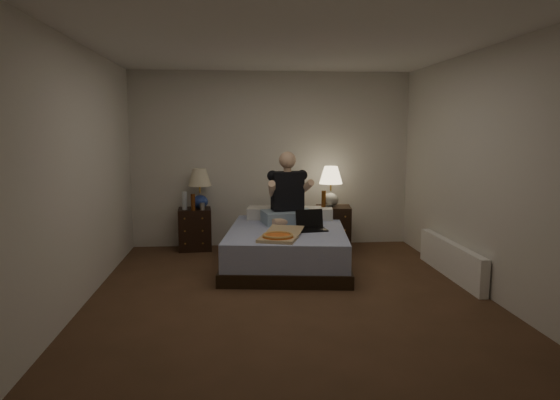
{
  "coord_description": "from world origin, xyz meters",
  "views": [
    {
      "loc": [
        -0.53,
        -4.94,
        1.68
      ],
      "look_at": [
        0.0,
        0.9,
        0.85
      ],
      "focal_mm": 32.0,
      "sensor_mm": 36.0,
      "label": 1
    }
  ],
  "objects": [
    {
      "name": "beer_bottle_right",
      "position": [
        0.69,
        1.8,
        0.73
      ],
      "size": [
        0.06,
        0.06,
        0.23
      ],
      "primitive_type": "cylinder",
      "color": "#542C0C",
      "rests_on": "nightstand_right"
    },
    {
      "name": "nightstand_right",
      "position": [
        0.84,
        1.85,
        0.31
      ],
      "size": [
        0.53,
        0.49,
        0.62
      ],
      "primitive_type": "cube",
      "rotation": [
        0.0,
        0.0,
        -0.14
      ],
      "color": "black",
      "rests_on": "floor"
    },
    {
      "name": "lamp_left",
      "position": [
        -1.02,
        2.05,
        0.86
      ],
      "size": [
        0.38,
        0.38,
        0.56
      ],
      "primitive_type": null,
      "rotation": [
        0.0,
        0.0,
        0.23
      ],
      "color": "navy",
      "rests_on": "nightstand_left"
    },
    {
      "name": "beer_bottle_left",
      "position": [
        -1.1,
        1.87,
        0.7
      ],
      "size": [
        0.06,
        0.06,
        0.23
      ],
      "primitive_type": "cylinder",
      "color": "#56290C",
      "rests_on": "nightstand_left"
    },
    {
      "name": "lamp_right",
      "position": [
        0.8,
        1.86,
        0.9
      ],
      "size": [
        0.37,
        0.37,
        0.56
      ],
      "primitive_type": null,
      "rotation": [
        0.0,
        0.0,
        0.16
      ],
      "color": "gray",
      "rests_on": "nightstand_right"
    },
    {
      "name": "bed",
      "position": [
        0.1,
        1.08,
        0.23
      ],
      "size": [
        1.63,
        2.03,
        0.47
      ],
      "primitive_type": "cube",
      "rotation": [
        0.0,
        0.0,
        -0.13
      ],
      "color": "#576AAF",
      "rests_on": "floor"
    },
    {
      "name": "pizza_box",
      "position": [
        -0.07,
        0.44,
        0.51
      ],
      "size": [
        0.61,
        0.85,
        0.08
      ],
      "primitive_type": null,
      "rotation": [
        0.0,
        0.0,
        -0.31
      ],
      "color": "tan",
      "rests_on": "bed"
    },
    {
      "name": "wall_right",
      "position": [
        2.0,
        0.0,
        1.25
      ],
      "size": [
        0.0,
        4.5,
        2.5
      ],
      "primitive_type": "cube",
      "rotation": [
        1.57,
        0.0,
        -1.57
      ],
      "color": "silver",
      "rests_on": "ground"
    },
    {
      "name": "ceiling",
      "position": [
        0.0,
        0.0,
        2.5
      ],
      "size": [
        4.0,
        4.5,
        0.0
      ],
      "primitive_type": "cube",
      "rotation": [
        3.14,
        0.0,
        0.0
      ],
      "color": "white",
      "rests_on": "ground"
    },
    {
      "name": "water_bottle",
      "position": [
        -1.23,
        1.96,
        0.71
      ],
      "size": [
        0.07,
        0.07,
        0.25
      ],
      "primitive_type": "cylinder",
      "color": "silver",
      "rests_on": "nightstand_left"
    },
    {
      "name": "floor",
      "position": [
        0.0,
        0.0,
        0.0
      ],
      "size": [
        4.0,
        4.5,
        0.0
      ],
      "primitive_type": "cube",
      "color": "brown",
      "rests_on": "ground"
    },
    {
      "name": "nightstand_left",
      "position": [
        -1.1,
        2.04,
        0.29
      ],
      "size": [
        0.48,
        0.43,
        0.58
      ],
      "primitive_type": "cube",
      "rotation": [
        0.0,
        0.0,
        0.07
      ],
      "color": "black",
      "rests_on": "floor"
    },
    {
      "name": "soda_can",
      "position": [
        -0.98,
        1.9,
        0.63
      ],
      "size": [
        0.07,
        0.07,
        0.1
      ],
      "primitive_type": "cylinder",
      "color": "#9C9D99",
      "rests_on": "nightstand_left"
    },
    {
      "name": "laptop",
      "position": [
        0.39,
        0.93,
        0.59
      ],
      "size": [
        0.38,
        0.33,
        0.24
      ],
      "primitive_type": null,
      "rotation": [
        0.0,
        0.0,
        0.15
      ],
      "color": "black",
      "rests_on": "bed"
    },
    {
      "name": "radiator",
      "position": [
        1.93,
        0.44,
        0.2
      ],
      "size": [
        0.1,
        1.6,
        0.4
      ],
      "primitive_type": "cube",
      "color": "white",
      "rests_on": "floor"
    },
    {
      "name": "wall_front",
      "position": [
        0.0,
        -2.25,
        1.25
      ],
      "size": [
        4.0,
        0.0,
        2.5
      ],
      "primitive_type": "cube",
      "rotation": [
        -1.57,
        0.0,
        0.0
      ],
      "color": "silver",
      "rests_on": "ground"
    },
    {
      "name": "wall_left",
      "position": [
        -2.0,
        0.0,
        1.25
      ],
      "size": [
        0.0,
        4.5,
        2.5
      ],
      "primitive_type": "cube",
      "rotation": [
        1.57,
        0.0,
        1.57
      ],
      "color": "silver",
      "rests_on": "ground"
    },
    {
      "name": "wall_back",
      "position": [
        0.0,
        2.25,
        1.25
      ],
      "size": [
        4.0,
        0.0,
        2.5
      ],
      "primitive_type": "cube",
      "rotation": [
        1.57,
        0.0,
        0.0
      ],
      "color": "silver",
      "rests_on": "ground"
    },
    {
      "name": "person",
      "position": [
        0.16,
        1.44,
        0.93
      ],
      "size": [
        0.73,
        0.62,
        0.93
      ],
      "primitive_type": null,
      "rotation": [
        0.0,
        0.0,
        0.16
      ],
      "color": "black",
      "rests_on": "bed"
    }
  ]
}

